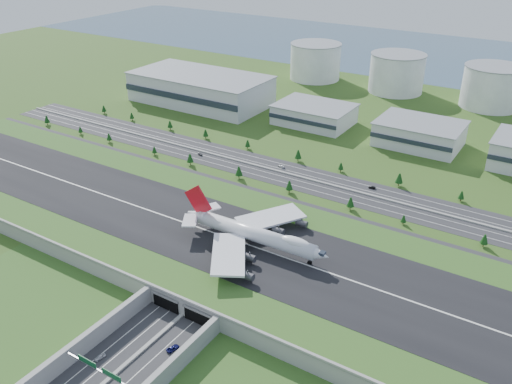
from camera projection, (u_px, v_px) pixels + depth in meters
The scene contains 18 objects.
ground at pixel (247, 259), 264.91m from camera, with size 1200.00×1200.00×0.00m, color #374D18.
airfield_deck at pixel (247, 252), 262.96m from camera, with size 520.00×100.00×9.20m.
sign_gantry_near at pixel (100, 371), 190.27m from camera, with size 38.70×0.70×9.80m.
north_expressway at pixel (331, 185), 336.30m from camera, with size 560.00×36.00×0.12m, color #28282B.
tree_row at pixel (349, 184), 328.14m from camera, with size 501.55×48.70×8.48m.
hangar_west at pixel (201, 89), 479.08m from camera, with size 120.00×60.00×25.00m, color silver.
hangar_mid_a at pixel (314, 114), 432.84m from camera, with size 58.00×42.00×15.00m, color silver.
hangar_mid_b at pixel (419, 134), 391.99m from camera, with size 58.00×42.00×17.00m, color silver.
fuel_tank_a at pixel (315, 62), 547.01m from camera, with size 50.00×50.00×35.00m, color silver.
fuel_tank_b at pixel (397, 73), 506.61m from camera, with size 50.00×50.00×35.00m, color silver.
fuel_tank_c at pixel (492, 87), 466.21m from camera, with size 50.00×50.00×35.00m, color silver.
bay_water at pixel (474, 60), 625.77m from camera, with size 1200.00×260.00×0.06m, color #38536B.
boeing_747 at pixel (254, 234), 257.29m from camera, with size 79.34×74.98×24.53m.
car_0 at pixel (100, 357), 204.77m from camera, with size 1.86×4.63×1.58m, color silver.
car_2 at pixel (173, 348), 208.99m from camera, with size 2.47×5.35×1.49m, color #0E1147.
car_4 at pixel (200, 154), 377.92m from camera, with size 1.77×4.39×1.49m, color #515156.
car_5 at pixel (372, 187), 332.07m from camera, with size 1.51×4.34×1.43m, color black.
car_7 at pixel (281, 166), 359.82m from camera, with size 2.24×5.51×1.60m, color silver.
Camera 1 is at (121.49, -184.30, 150.11)m, focal length 38.00 mm.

